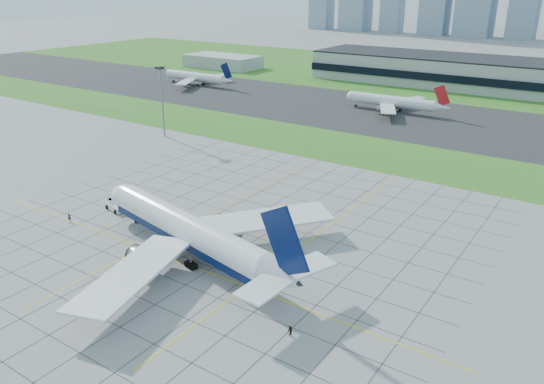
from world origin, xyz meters
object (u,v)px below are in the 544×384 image
object	(u,v)px
light_mast	(162,93)
distant_jet_1	(393,102)
crew_near	(69,217)
airliner	(189,231)
distant_jet_0	(197,77)
crew_far	(290,332)
pushback_tug	(116,205)

from	to	relation	value
light_mast	distant_jet_1	xyz separation A→B (m)	(54.68, 85.99, -11.69)
light_mast	crew_near	xyz separation A→B (m)	(35.00, -67.21, -15.20)
airliner	distant_jet_0	distance (m)	198.98
distant_jet_1	crew_near	bearing A→B (deg)	-97.32
crew_near	crew_far	bearing A→B (deg)	-43.80
pushback_tug	distant_jet_1	world-z (taller)	distant_jet_1
light_mast	distant_jet_0	distance (m)	106.15
light_mast	distant_jet_1	bearing A→B (deg)	57.55
crew_far	distant_jet_0	bearing A→B (deg)	161.09
airliner	crew_near	bearing A→B (deg)	-162.18
pushback_tug	crew_far	xyz separation A→B (m)	(64.02, -18.82, -0.20)
distant_jet_0	distant_jet_1	distance (m)	115.42
light_mast	distant_jet_1	distance (m)	102.57
crew_far	distant_jet_0	size ratio (longest dim) A/B	0.04
distant_jet_1	pushback_tug	bearing A→B (deg)	-96.34
airliner	pushback_tug	bearing A→B (deg)	179.08
crew_far	light_mast	bearing A→B (deg)	169.55
crew_near	distant_jet_1	distance (m)	154.50
pushback_tug	crew_far	size ratio (longest dim) A/B	4.93
crew_far	crew_near	bearing A→B (deg)	-160.97
crew_near	distant_jet_1	bearing A→B (deg)	45.55
airliner	crew_near	world-z (taller)	airliner
distant_jet_0	airliner	bearing A→B (deg)	-48.75
crew_near	distant_jet_0	size ratio (longest dim) A/B	0.04
light_mast	crew_far	xyz separation A→B (m)	(102.88, -75.14, -15.21)
light_mast	crew_near	size ratio (longest dim) A/B	13.07
pushback_tug	distant_jet_1	bearing A→B (deg)	95.25
light_mast	distant_jet_0	bearing A→B (deg)	125.15
airliner	crew_near	size ratio (longest dim) A/B	31.88
crew_near	airliner	bearing A→B (deg)	-30.90
light_mast	distant_jet_0	size ratio (longest dim) A/B	0.57
light_mast	pushback_tug	bearing A→B (deg)	-55.40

